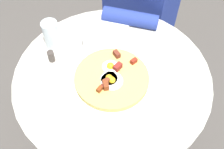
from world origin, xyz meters
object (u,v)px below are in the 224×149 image
(pizza_plate, at_px, (112,80))
(bread_plate, at_px, (109,25))
(person_seated, at_px, (138,21))
(salt_shaker, at_px, (86,42))
(fork, at_px, (169,54))
(dining_table, at_px, (112,96))
(pepper_shaker, at_px, (51,56))
(breakfast_pizza, at_px, (112,78))
(knife, at_px, (177,54))
(water_glass, at_px, (52,35))

(pizza_plate, distance_m, bread_plate, 0.32)
(person_seated, bearing_deg, salt_shaker, 93.69)
(pizza_plate, relative_size, fork, 1.81)
(dining_table, bearing_deg, fork, -119.90)
(pizza_plate, xyz_separation_m, bread_plate, (0.21, -0.25, -0.00))
(dining_table, distance_m, salt_shaker, 0.28)
(salt_shaker, bearing_deg, person_seated, -86.31)
(dining_table, xyz_separation_m, pepper_shaker, (0.25, 0.10, 0.20))
(pizza_plate, bearing_deg, dining_table, -56.29)
(breakfast_pizza, distance_m, fork, 0.28)
(dining_table, distance_m, fork, 0.32)
(pizza_plate, relative_size, knife, 1.81)
(salt_shaker, bearing_deg, knife, -151.08)
(dining_table, relative_size, bread_plate, 4.26)
(pizza_plate, xyz_separation_m, salt_shaker, (0.21, -0.09, 0.02))
(bread_plate, relative_size, pepper_shaker, 3.70)
(dining_table, bearing_deg, pizza_plate, 123.71)
(dining_table, xyz_separation_m, person_seated, (0.22, -0.55, -0.05))
(pizza_plate, distance_m, water_glass, 0.33)
(person_seated, xyz_separation_m, salt_shaker, (-0.03, 0.49, 0.25))
(knife, height_order, salt_shaker, salt_shaker)
(person_seated, bearing_deg, knife, 141.60)
(person_seated, distance_m, knife, 0.54)
(dining_table, height_order, fork, fork)
(pizza_plate, distance_m, salt_shaker, 0.23)
(pizza_plate, bearing_deg, salt_shaker, -22.62)
(dining_table, distance_m, bread_plate, 0.34)
(bread_plate, height_order, salt_shaker, salt_shaker)
(fork, distance_m, knife, 0.04)
(breakfast_pizza, bearing_deg, water_glass, -0.29)
(person_seated, xyz_separation_m, pepper_shaker, (0.03, 0.65, 0.25))
(dining_table, bearing_deg, salt_shaker, -16.35)
(fork, xyz_separation_m, knife, (-0.03, -0.02, 0.00))
(bread_plate, distance_m, salt_shaker, 0.16)
(pizza_plate, bearing_deg, person_seated, -67.56)
(knife, height_order, pepper_shaker, pepper_shaker)
(bread_plate, bearing_deg, breakfast_pizza, 129.56)
(person_seated, bearing_deg, pepper_shaker, 87.64)
(pizza_plate, relative_size, water_glass, 2.51)
(dining_table, bearing_deg, water_glass, 5.71)
(dining_table, relative_size, person_seated, 0.71)
(pizza_plate, distance_m, breakfast_pizza, 0.02)
(person_seated, distance_m, water_glass, 0.65)
(dining_table, xyz_separation_m, water_glass, (0.30, 0.03, 0.24))
(dining_table, height_order, person_seated, person_seated)
(dining_table, bearing_deg, bread_plate, -49.64)
(person_seated, height_order, pepper_shaker, person_seated)
(knife, relative_size, pepper_shaker, 3.54)
(dining_table, height_order, bread_plate, bread_plate)
(bread_plate, xyz_separation_m, salt_shaker, (0.00, 0.16, 0.02))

